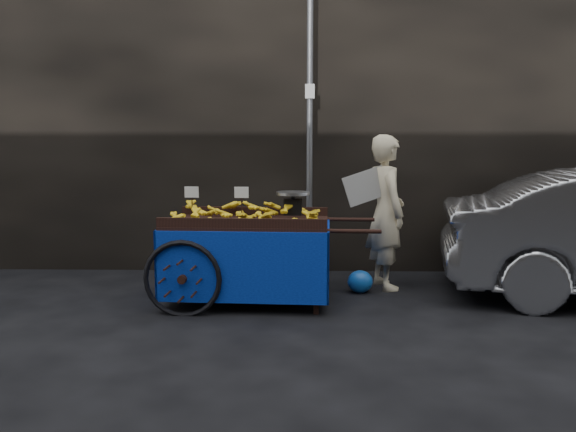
{
  "coord_description": "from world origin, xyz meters",
  "views": [
    {
      "loc": [
        0.19,
        -5.97,
        1.76
      ],
      "look_at": [
        0.04,
        0.5,
        0.91
      ],
      "focal_mm": 35.0,
      "sensor_mm": 36.0,
      "label": 1
    }
  ],
  "objects": [
    {
      "name": "banana_cart",
      "position": [
        -0.44,
        0.12,
        0.81
      ],
      "size": [
        2.47,
        1.27,
        1.31
      ],
      "rotation": [
        0.0,
        0.0,
        -0.05
      ],
      "color": "black",
      "rests_on": "ground"
    },
    {
      "name": "building_wall",
      "position": [
        0.39,
        2.6,
        2.5
      ],
      "size": [
        13.5,
        2.0,
        5.0
      ],
      "color": "black",
      "rests_on": "ground"
    },
    {
      "name": "vendor",
      "position": [
        1.21,
        0.74,
        0.93
      ],
      "size": [
        0.85,
        0.77,
        1.85
      ],
      "rotation": [
        0.0,
        0.0,
        1.84
      ],
      "color": "beige",
      "rests_on": "ground"
    },
    {
      "name": "ground",
      "position": [
        0.0,
        0.0,
        0.0
      ],
      "size": [
        80.0,
        80.0,
        0.0
      ],
      "primitive_type": "plane",
      "color": "black",
      "rests_on": "ground"
    },
    {
      "name": "plastic_bag",
      "position": [
        0.89,
        0.48,
        0.13
      ],
      "size": [
        0.3,
        0.24,
        0.27
      ],
      "primitive_type": "ellipsoid",
      "color": "#1653AB",
      "rests_on": "ground"
    },
    {
      "name": "street_pole",
      "position": [
        0.3,
        1.3,
        2.01
      ],
      "size": [
        0.12,
        0.1,
        4.0
      ],
      "color": "slate",
      "rests_on": "ground"
    }
  ]
}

